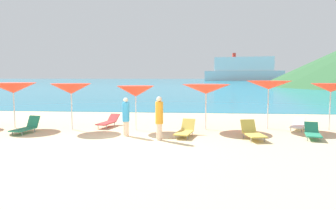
# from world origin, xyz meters

# --- Properties ---
(ground_plane) EXTENTS (50.00, 100.00, 0.30)m
(ground_plane) POSITION_xyz_m (0.00, 10.00, -0.15)
(ground_plane) COLOR beige
(ocean_water) EXTENTS (650.00, 440.00, 0.02)m
(ocean_water) POSITION_xyz_m (0.00, 229.84, 0.01)
(ocean_water) COLOR teal
(ocean_water) RESTS_ON ground_plane
(umbrella_2) EXTENTS (2.24, 2.24, 2.24)m
(umbrella_2) POSITION_xyz_m (-6.17, 2.89, 1.99)
(umbrella_2) COLOR silver
(umbrella_2) RESTS_ON ground_plane
(umbrella_3) EXTENTS (1.90, 1.90, 2.21)m
(umbrella_3) POSITION_xyz_m (-3.13, 2.69, 1.97)
(umbrella_3) COLOR silver
(umbrella_3) RESTS_ON ground_plane
(umbrella_4) EXTENTS (1.90, 1.90, 2.11)m
(umbrella_4) POSITION_xyz_m (-0.05, 2.87, 1.85)
(umbrella_4) COLOR silver
(umbrella_4) RESTS_ON ground_plane
(umbrella_5) EXTENTS (2.45, 2.45, 2.18)m
(umbrella_5) POSITION_xyz_m (3.27, 3.35, 1.95)
(umbrella_5) COLOR silver
(umbrella_5) RESTS_ON ground_plane
(umbrella_6) EXTENTS (2.32, 2.32, 2.34)m
(umbrella_6) POSITION_xyz_m (6.30, 3.82, 2.13)
(umbrella_6) COLOR silver
(umbrella_6) RESTS_ON ground_plane
(umbrella_7) EXTENTS (1.85, 1.85, 2.22)m
(umbrella_7) POSITION_xyz_m (9.11, 3.64, 2.02)
(umbrella_7) COLOR silver
(umbrella_7) RESTS_ON ground_plane
(lounge_chair_1) EXTENTS (0.79, 1.49, 0.72)m
(lounge_chair_1) POSITION_xyz_m (-4.85, 1.68, 0.27)
(lounge_chair_1) COLOR #268C66
(lounge_chair_1) RESTS_ON ground_plane
(lounge_chair_2) EXTENTS (0.87, 1.54, 0.73)m
(lounge_chair_2) POSITION_xyz_m (5.08, 1.20, 0.30)
(lounge_chair_2) COLOR #D8BF4C
(lounge_chair_2) RESTS_ON ground_plane
(lounge_chair_3) EXTENTS (0.88, 1.53, 0.61)m
(lounge_chair_3) POSITION_xyz_m (7.57, 1.56, 0.26)
(lounge_chair_3) COLOR #268C66
(lounge_chair_3) RESTS_ON ground_plane
(lounge_chair_6) EXTENTS (0.83, 1.80, 0.57)m
(lounge_chair_6) POSITION_xyz_m (-1.64, 3.67, 0.27)
(lounge_chair_6) COLOR #A53333
(lounge_chair_6) RESTS_ON ground_plane
(lounge_chair_7) EXTENTS (0.90, 1.66, 0.67)m
(lounge_chair_7) POSITION_xyz_m (2.35, 1.56, 0.26)
(lounge_chair_7) COLOR #D8BF4C
(lounge_chair_7) RESTS_ON ground_plane
(lounge_chair_8) EXTENTS (1.13, 1.60, 0.56)m
(lounge_chair_8) POSITION_xyz_m (7.67, 3.60, 0.24)
(lounge_chair_8) COLOR white
(lounge_chair_8) RESTS_ON ground_plane
(beachgoer_0) EXTENTS (0.31, 0.31, 1.75)m
(beachgoer_0) POSITION_xyz_m (1.34, 0.67, 0.94)
(beachgoer_0) COLOR beige
(beachgoer_0) RESTS_ON ground_plane
(beachgoer_2) EXTENTS (0.31, 0.31, 1.65)m
(beachgoer_2) POSITION_xyz_m (-0.19, 1.40, 0.87)
(beachgoer_2) COLOR beige
(beachgoer_2) RESTS_ON ground_plane
(cruise_ship) EXTENTS (55.90, 17.62, 20.00)m
(cruise_ship) POSITION_xyz_m (37.53, 209.25, 7.53)
(cruise_ship) COLOR silver
(cruise_ship) RESTS_ON ocean_water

